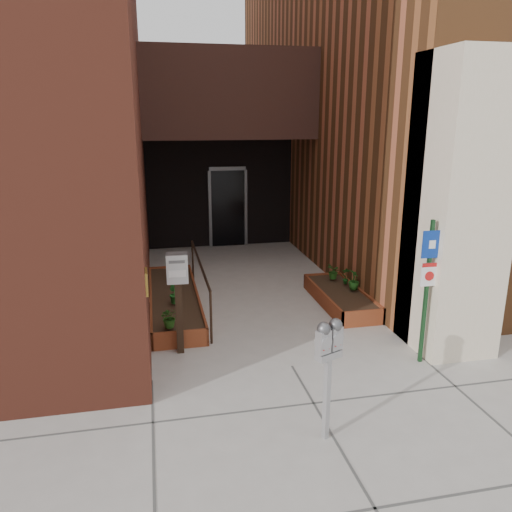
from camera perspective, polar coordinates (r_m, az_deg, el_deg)
ground at (r=7.45m, az=4.12°, el=-12.45°), size 80.00×80.00×0.00m
architecture at (r=13.39m, az=-5.00°, el=21.90°), size 20.00×14.60×10.00m
planter_left at (r=9.62m, az=-9.33°, el=-5.10°), size 0.90×3.60×0.30m
planter_right at (r=9.78m, az=9.64°, el=-4.75°), size 0.80×2.20×0.30m
handrail at (r=9.41m, az=-6.43°, el=-1.51°), size 0.04×3.34×0.90m
parking_meter at (r=5.49m, az=8.32°, el=-10.41°), size 0.33×0.22×1.43m
sign_post at (r=7.45m, az=19.08°, el=-2.31°), size 0.29×0.07×2.14m
payment_dropbox at (r=7.50m, az=-8.93°, el=-2.97°), size 0.33×0.25×1.58m
shrub_left_a at (r=8.01m, az=-9.83°, el=-6.89°), size 0.38×0.38×0.34m
shrub_left_b at (r=8.99m, az=-9.40°, el=-4.23°), size 0.26×0.26×0.37m
shrub_left_c at (r=10.36m, az=-9.40°, el=-1.57°), size 0.27×0.27×0.36m
shrub_left_d at (r=10.89m, az=-8.22°, el=-0.67°), size 0.21×0.21×0.36m
shrub_right_a at (r=9.75m, az=11.12°, el=-2.71°), size 0.27×0.27×0.37m
shrub_right_b at (r=10.03m, az=10.25°, el=-2.23°), size 0.21×0.21×0.34m
shrub_right_c at (r=10.30m, az=8.87°, el=-1.76°), size 0.29×0.29×0.31m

